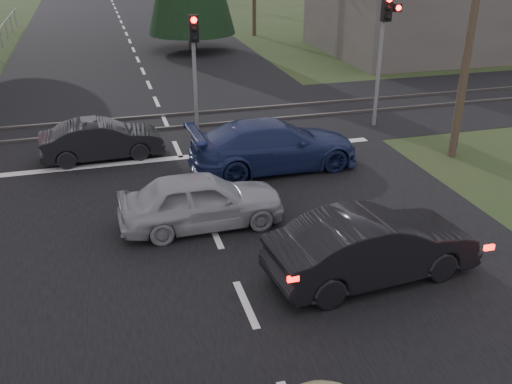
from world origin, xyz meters
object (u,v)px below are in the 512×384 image
object	(u,v)px
dark_hatchback	(373,246)
dark_car_far	(102,140)
traffic_signal_right	(385,36)
silver_car	(202,200)
utility_pole_near	(475,4)
blue_sedan	(274,145)
traffic_signal_center	(194,54)

from	to	relation	value
dark_hatchback	dark_car_far	bearing A→B (deg)	25.27
traffic_signal_right	silver_car	distance (m)	10.15
utility_pole_near	dark_hatchback	size ratio (longest dim) A/B	2.02
utility_pole_near	silver_car	distance (m)	9.92
utility_pole_near	dark_car_far	xyz separation A→B (m)	(-10.89, 2.83, -4.10)
traffic_signal_right	utility_pole_near	size ratio (longest dim) A/B	0.52
dark_hatchback	traffic_signal_right	bearing A→B (deg)	-33.14
blue_sedan	dark_car_far	distance (m)	5.49
silver_car	traffic_signal_center	bearing A→B (deg)	-10.49
utility_pole_near	dark_hatchback	bearing A→B (deg)	-134.84
traffic_signal_center	dark_hatchback	size ratio (longest dim) A/B	0.92
silver_car	blue_sedan	bearing A→B (deg)	-43.29
silver_car	dark_car_far	xyz separation A→B (m)	(-2.19, 5.36, -0.06)
dark_car_far	blue_sedan	bearing A→B (deg)	-117.94
dark_car_far	dark_hatchback	bearing A→B (deg)	-152.56
traffic_signal_center	dark_hatchback	world-z (taller)	traffic_signal_center
utility_pole_near	dark_hatchback	distance (m)	9.04
traffic_signal_center	utility_pole_near	size ratio (longest dim) A/B	0.46
traffic_signal_center	blue_sedan	xyz separation A→B (m)	(1.61, -4.11, -2.05)
traffic_signal_center	silver_car	world-z (taller)	traffic_signal_center
blue_sedan	dark_car_far	xyz separation A→B (m)	(-5.01, 2.26, -0.13)
dark_hatchback	blue_sedan	bearing A→B (deg)	-4.30
traffic_signal_right	dark_car_far	size ratio (longest dim) A/B	1.24
dark_car_far	silver_car	bearing A→B (deg)	-161.38
traffic_signal_right	blue_sedan	distance (m)	6.27
traffic_signal_right	utility_pole_near	world-z (taller)	utility_pole_near
traffic_signal_right	blue_sedan	bearing A→B (deg)	-149.52
dark_hatchback	blue_sedan	xyz separation A→B (m)	(-0.17, 6.32, 0.02)
dark_hatchback	silver_car	world-z (taller)	dark_hatchback
blue_sedan	dark_car_far	size ratio (longest dim) A/B	1.37
blue_sedan	traffic_signal_center	bearing A→B (deg)	19.24
traffic_signal_right	dark_hatchback	bearing A→B (deg)	-117.32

